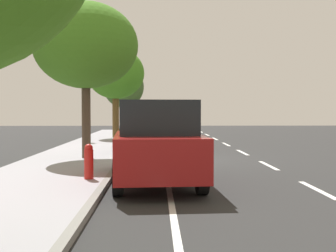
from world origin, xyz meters
TOP-DOWN VIEW (x-y plane):
  - ground at (0.00, 0.00)m, footprint 64.20×64.20m
  - sidewalk at (3.68, 0.00)m, footprint 3.20×40.13m
  - curb_edge at (2.00, 0.00)m, footprint 0.16×40.13m
  - lane_stripe_centre at (-2.77, -0.06)m, footprint 0.14×40.00m
  - lane_stripe_bike_edge at (0.53, 0.00)m, footprint 0.12×40.13m
  - parked_sedan_white_nearest at (0.90, -9.24)m, footprint 2.00×4.48m
  - parked_sedan_black_second at (0.85, -1.96)m, footprint 1.85×4.41m
  - parked_suv_red_mid at (0.82, 5.29)m, footprint 2.20×4.81m
  - bicycle_at_curb at (1.53, 0.00)m, footprint 1.55×0.87m
  - cyclist_with_backpack at (1.76, -0.43)m, footprint 0.52×0.55m
  - street_tree_near_cyclist at (3.22, -16.33)m, footprint 2.97×2.97m
  - street_tree_mid_block at (3.22, -10.00)m, footprint 3.39×3.39m
  - street_tree_far_end at (3.22, 0.78)m, footprint 3.58×3.58m
  - pedestrian_on_phone at (4.29, -6.31)m, footprint 0.32×0.60m
  - fire_hydrant at (2.43, 5.34)m, footprint 0.22×0.22m

SIDE VIEW (x-z plane):
  - ground at x=0.00m, z-range 0.00..0.00m
  - lane_stripe_centre at x=-2.77m, z-range 0.00..0.01m
  - lane_stripe_bike_edge at x=0.53m, z-range 0.00..0.01m
  - sidewalk at x=3.68m, z-range 0.00..0.13m
  - curb_edge at x=2.00m, z-range 0.00..0.13m
  - bicycle_at_curb at x=1.53m, z-range -0.01..0.75m
  - fire_hydrant at x=2.43m, z-range 0.13..0.97m
  - parked_sedan_white_nearest at x=0.90m, z-range -0.01..1.51m
  - parked_sedan_black_second at x=0.85m, z-range -0.01..1.51m
  - cyclist_with_backpack at x=1.76m, z-range 0.17..1.78m
  - parked_suv_red_mid at x=0.82m, z-range 0.03..2.02m
  - pedestrian_on_phone at x=4.29m, z-range 0.24..1.92m
  - street_tree_near_cyclist at x=3.22m, z-range 0.98..5.88m
  - street_tree_mid_block at x=3.22m, z-range 1.24..6.55m
  - street_tree_far_end at x=3.22m, z-range 1.30..6.61m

